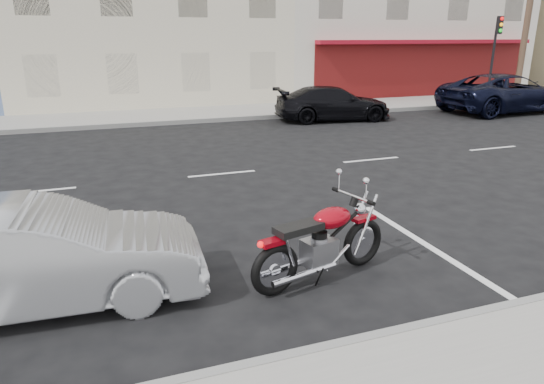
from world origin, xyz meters
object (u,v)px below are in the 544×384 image
Objects in this scene: motorcycle at (365,232)px; suv_far at (506,93)px; traffic_light at (495,47)px; fire_hydrant at (462,91)px; sedan_silver at (37,257)px; car_far at (333,103)px.

suv_far is at bearing 25.23° from motorcycle.
fire_hydrant is at bearing 173.64° from traffic_light.
traffic_light reaches higher than fire_hydrant.
traffic_light is 2.53m from fire_hydrant.
traffic_light is 20.17m from motorcycle.
motorcycle is at bearing -91.26° from sedan_silver.
suv_far reaches higher than car_far.
suv_far reaches higher than sedan_silver.
suv_far is 7.73m from car_far.
car_far is (5.09, 11.19, 0.14)m from motorcycle.
fire_hydrant is at bearing -11.09° from suv_far.
sedan_silver is 0.87× the size of car_far.
motorcycle is 4.19m from sedan_silver.
suv_far reaches higher than fire_hydrant.
sedan_silver is at bearing 118.42° from suv_far.
fire_hydrant is 22.00m from sedan_silver.
sedan_silver is at bearing -145.01° from traffic_light.
traffic_light is 0.99× the size of sedan_silver.
motorcycle is at bearing 126.88° from suv_far.
fire_hydrant is 0.16× the size of car_far.
traffic_light is at bearing 28.28° from motorcycle.
traffic_light is at bearing -51.67° from sedan_silver.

